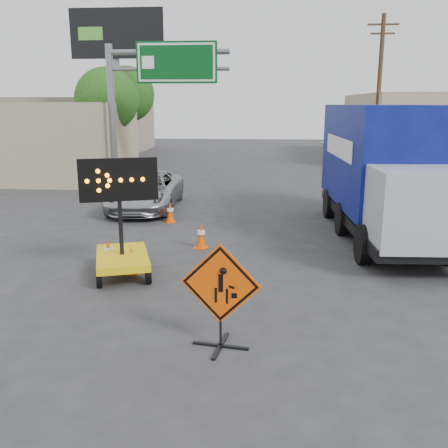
# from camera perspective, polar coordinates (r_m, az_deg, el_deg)

# --- Properties ---
(ground) EXTENTS (100.00, 100.00, 0.00)m
(ground) POSITION_cam_1_polar(r_m,az_deg,el_deg) (8.49, -4.78, -14.12)
(ground) COLOR #2D2D30
(ground) RESTS_ON ground
(curb_right) EXTENTS (0.40, 60.00, 0.12)m
(curb_right) POSITION_cam_1_polar(r_m,az_deg,el_deg) (23.50, 19.19, 3.34)
(curb_right) COLOR gray
(curb_right) RESTS_ON ground
(storefront_left_far) EXTENTS (12.00, 10.00, 4.40)m
(storefront_left_far) POSITION_cam_1_polar(r_m,az_deg,el_deg) (44.53, -17.11, 10.78)
(storefront_left_far) COLOR gray
(storefront_left_far) RESTS_ON ground
(building_right_far) EXTENTS (10.00, 14.00, 4.60)m
(building_right_far) POSITION_cam_1_polar(r_m,az_deg,el_deg) (39.23, 22.39, 10.21)
(building_right_far) COLOR tan
(building_right_far) RESTS_ON ground
(highway_gantry) EXTENTS (6.18, 0.38, 6.90)m
(highway_gantry) POSITION_cam_1_polar(r_m,az_deg,el_deg) (26.03, -8.38, 15.96)
(highway_gantry) COLOR slate
(highway_gantry) RESTS_ON ground
(billboard) EXTENTS (6.10, 0.54, 9.85)m
(billboard) POSITION_cam_1_polar(r_m,az_deg,el_deg) (34.82, -12.11, 18.95)
(billboard) COLOR slate
(billboard) RESTS_ON ground
(utility_pole_far) EXTENTS (1.80, 0.26, 9.00)m
(utility_pole_far) POSITION_cam_1_polar(r_m,az_deg,el_deg) (32.13, 17.27, 14.35)
(utility_pole_far) COLOR #46301E
(utility_pole_far) RESTS_ON ground
(tree_left_near) EXTENTS (3.71, 3.71, 6.03)m
(tree_left_near) POSITION_cam_1_polar(r_m,az_deg,el_deg) (30.84, -13.26, 13.67)
(tree_left_near) COLOR #46301E
(tree_left_near) RESTS_ON ground
(tree_left_far) EXTENTS (4.10, 4.10, 6.66)m
(tree_left_far) POSITION_cam_1_polar(r_m,az_deg,el_deg) (38.80, -11.07, 14.34)
(tree_left_far) COLOR #46301E
(tree_left_far) RESTS_ON ground
(construction_sign) EXTENTS (1.34, 0.95, 1.79)m
(construction_sign) POSITION_cam_1_polar(r_m,az_deg,el_deg) (8.16, -0.40, -7.97)
(construction_sign) COLOR black
(construction_sign) RESTS_ON ground
(arrow_board) EXTENTS (1.71, 2.21, 2.77)m
(arrow_board) POSITION_cam_1_polar(r_m,az_deg,el_deg) (11.87, -11.59, -2.93)
(arrow_board) COLOR yellow
(arrow_board) RESTS_ON ground
(pickup_truck) EXTENTS (2.55, 5.20, 1.42)m
(pickup_truck) POSITION_cam_1_polar(r_m,az_deg,el_deg) (19.27, -8.92, 3.79)
(pickup_truck) COLOR #A8AAAF
(pickup_truck) RESTS_ON ground
(box_truck) EXTENTS (2.89, 8.31, 3.91)m
(box_truck) POSITION_cam_1_polar(r_m,az_deg,el_deg) (15.71, 17.86, 5.00)
(box_truck) COLOR black
(box_truck) RESTS_ON ground
(cone_a) EXTENTS (0.41, 0.41, 0.67)m
(cone_a) POSITION_cam_1_polar(r_m,az_deg,el_deg) (12.07, -10.47, -4.04)
(cone_a) COLOR #ED4B04
(cone_a) RESTS_ON ground
(cone_b) EXTENTS (0.48, 0.48, 0.79)m
(cone_b) POSITION_cam_1_polar(r_m,az_deg,el_deg) (12.40, -13.05, -3.38)
(cone_b) COLOR #ED4B04
(cone_b) RESTS_ON ground
(cone_c) EXTENTS (0.44, 0.44, 0.72)m
(cone_c) POSITION_cam_1_polar(r_m,az_deg,el_deg) (13.92, -2.64, -1.34)
(cone_c) COLOR #ED4B04
(cone_c) RESTS_ON ground
(cone_d) EXTENTS (0.45, 0.45, 0.68)m
(cone_d) POSITION_cam_1_polar(r_m,az_deg,el_deg) (17.03, -6.15, 1.31)
(cone_d) COLOR #ED4B04
(cone_d) RESTS_ON ground
(cone_e) EXTENTS (0.42, 0.42, 0.78)m
(cone_e) POSITION_cam_1_polar(r_m,az_deg,el_deg) (18.95, -7.01, 2.70)
(cone_e) COLOR #ED4B04
(cone_e) RESTS_ON ground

